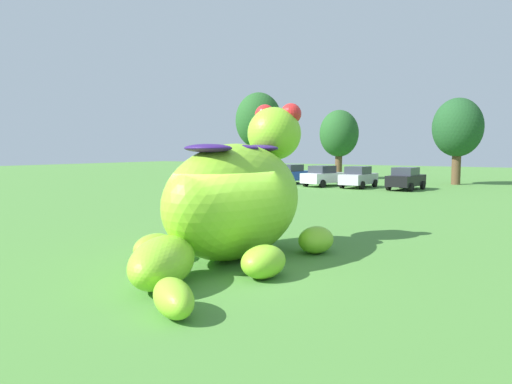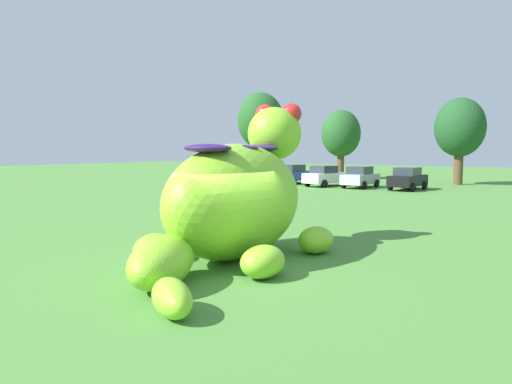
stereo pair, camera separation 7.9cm
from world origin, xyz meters
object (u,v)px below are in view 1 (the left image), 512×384
at_px(spectator_near_inflatable, 246,186).
at_px(giant_inflatable_creature, 237,199).
at_px(car_white, 323,176).
at_px(car_silver, 358,177).
at_px(car_blue, 291,174).
at_px(car_black, 406,179).

bearing_deg(spectator_near_inflatable, giant_inflatable_creature, -56.63).
distance_m(car_white, car_silver, 3.06).
xyz_separation_m(giant_inflatable_creature, car_blue, (-12.75, 26.32, -0.81)).
distance_m(car_white, spectator_near_inflatable, 12.46).
bearing_deg(spectator_near_inflatable, car_black, 64.29).
bearing_deg(car_white, car_blue, 162.66).
relative_size(giant_inflatable_creature, car_white, 2.01).
relative_size(car_white, car_silver, 1.04).
height_order(car_white, car_black, same).
distance_m(car_blue, car_black, 10.47).
bearing_deg(car_blue, car_black, -5.18).
height_order(car_blue, car_silver, same).
height_order(giant_inflatable_creature, car_white, giant_inflatable_creature).
relative_size(giant_inflatable_creature, car_silver, 2.09).
relative_size(car_blue, car_white, 0.99).
bearing_deg(spectator_near_inflatable, car_blue, 107.79).
relative_size(car_blue, car_silver, 1.03).
height_order(car_white, car_silver, same).
xyz_separation_m(car_white, car_silver, (3.05, 0.13, 0.00)).
relative_size(car_silver, car_black, 0.99).
bearing_deg(car_white, spectator_near_inflatable, -86.66).
relative_size(giant_inflatable_creature, car_blue, 2.03).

